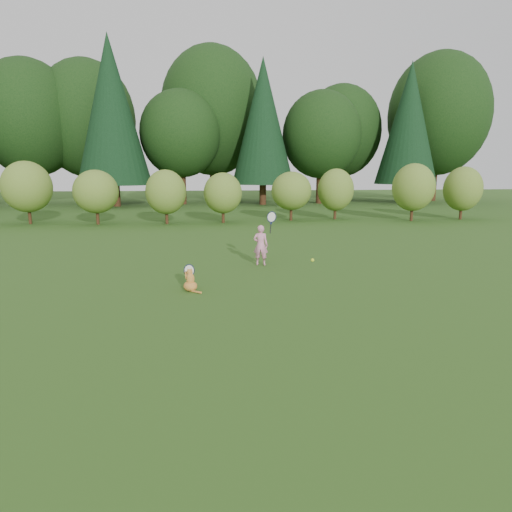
{
  "coord_description": "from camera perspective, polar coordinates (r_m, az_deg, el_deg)",
  "views": [
    {
      "loc": [
        -0.74,
        -7.63,
        2.36
      ],
      "look_at": [
        0.2,
        0.8,
        0.7
      ],
      "focal_mm": 30.0,
      "sensor_mm": 36.0,
      "label": 1
    }
  ],
  "objects": [
    {
      "name": "child",
      "position": [
        11.0,
        0.67,
        1.59
      ],
      "size": [
        0.63,
        0.44,
        1.55
      ],
      "rotation": [
        0.0,
        0.0,
        2.89
      ],
      "color": "pink",
      "rests_on": "ground"
    },
    {
      "name": "shrub_row",
      "position": [
        20.66,
        -4.37,
        8.39
      ],
      "size": [
        28.0,
        3.0,
        2.8
      ],
      "primitive_type": null,
      "color": "olive",
      "rests_on": "ground"
    },
    {
      "name": "cat",
      "position": [
        8.77,
        -8.78,
        -3.06
      ],
      "size": [
        0.44,
        0.63,
        0.64
      ],
      "rotation": [
        0.0,
        0.0,
        0.35
      ],
      "color": "#CB6C27",
      "rests_on": "ground"
    },
    {
      "name": "woodland_backdrop",
      "position": [
        31.06,
        -5.26,
        20.57
      ],
      "size": [
        48.0,
        10.0,
        15.0
      ],
      "primitive_type": null,
      "color": "black",
      "rests_on": "ground"
    },
    {
      "name": "ground",
      "position": [
        8.02,
        -0.79,
        -6.04
      ],
      "size": [
        100.0,
        100.0,
        0.0
      ],
      "primitive_type": "plane",
      "color": "#204914",
      "rests_on": "ground"
    },
    {
      "name": "tennis_ball",
      "position": [
        7.9,
        7.55,
        -0.54
      ],
      "size": [
        0.06,
        0.06,
        0.06
      ],
      "color": "#C1E61B",
      "rests_on": "ground"
    }
  ]
}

